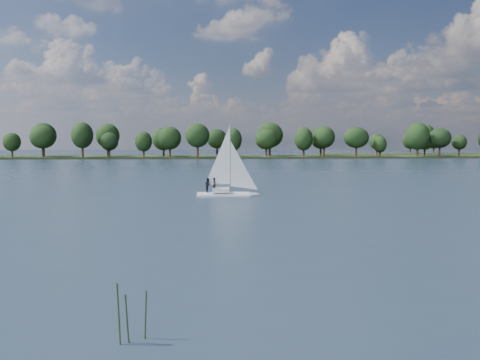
# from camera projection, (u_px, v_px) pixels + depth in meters

# --- Properties ---
(ground) EXTENTS (700.00, 700.00, 0.00)m
(ground) POSITION_uv_depth(u_px,v_px,m) (259.00, 171.00, 125.14)
(ground) COLOR #233342
(ground) RESTS_ON ground
(far_shore) EXTENTS (660.00, 40.00, 1.50)m
(far_shore) POSITION_uv_depth(u_px,v_px,m) (232.00, 157.00, 236.56)
(far_shore) COLOR black
(far_shore) RESTS_ON ground
(sailboat) EXTENTS (7.17, 2.10, 9.40)m
(sailboat) POSITION_uv_depth(u_px,v_px,m) (224.00, 176.00, 66.59)
(sailboat) COLOR silver
(sailboat) RESTS_ON ground
(treeline) EXTENTS (562.47, 73.86, 17.58)m
(treeline) POSITION_uv_depth(u_px,v_px,m) (195.00, 139.00, 230.81)
(treeline) COLOR black
(treeline) RESTS_ON ground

